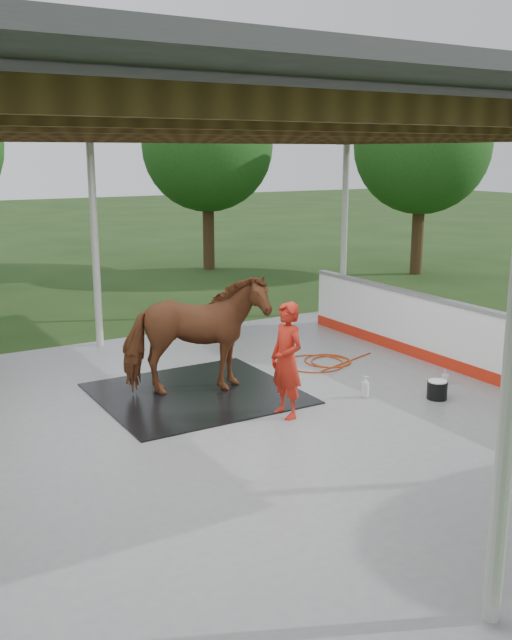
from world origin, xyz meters
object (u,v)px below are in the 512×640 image
horse (196,335)px  wash_bucket (437,389)px  handler (287,360)px  dasher_board (464,341)px

horse → wash_bucket: (2.96, -1.99, -0.77)m
handler → wash_bucket: handler is taller
horse → handler: 1.60m
dasher_board → horse: size_ratio=3.78×
horse → wash_bucket: 3.65m
handler → horse: bearing=-159.3°
handler → wash_bucket: bearing=72.8°
dasher_board → wash_bucket: size_ratio=26.91×
dasher_board → handler: size_ratio=5.01×
handler → wash_bucket: (2.30, -0.54, -0.66)m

